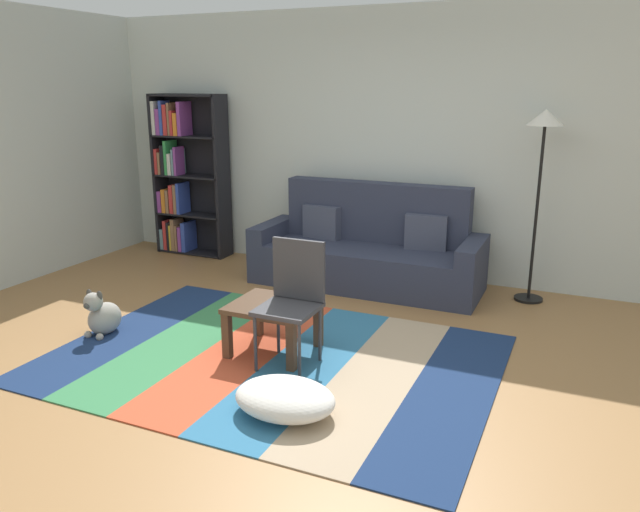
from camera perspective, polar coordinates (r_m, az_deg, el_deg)
The scene contains 12 objects.
ground_plane at distance 4.50m, azimuth -2.91°, elevation -10.18°, with size 14.00×14.00×0.00m, color #9E7042.
back_wall at distance 6.45m, azimuth 7.37°, elevation 10.13°, with size 6.80×0.10×2.70m, color silver.
left_wall at distance 6.85m, azimuth -26.56°, elevation 8.95°, with size 0.10×5.50×2.70m, color silver.
rug at distance 4.61m, azimuth -4.40°, elevation -9.44°, with size 3.18×2.29×0.01m.
couch at distance 6.18m, azimuth 4.48°, elevation 0.39°, with size 2.26×0.80×1.00m.
bookshelf at distance 7.43m, azimuth -12.52°, elevation 7.15°, with size 0.90×0.28×1.84m.
coffee_table at distance 4.60m, azimuth -4.33°, elevation -5.29°, with size 0.61×0.54×0.38m.
pouf at distance 3.86m, azimuth -3.25°, elevation -13.00°, with size 0.64×0.49×0.20m, color white.
dog at distance 5.27m, azimuth -19.45°, elevation -5.22°, with size 0.22×0.35×0.40m.
standing_lamp at distance 5.82m, azimuth 19.92°, elevation 9.80°, with size 0.32×0.32×1.74m.
tv_remote at distance 4.48m, azimuth -3.43°, elevation -4.70°, with size 0.04×0.15×0.02m, color black.
folding_chair at distance 4.36m, azimuth -2.50°, elevation -3.40°, with size 0.40×0.40×0.90m.
Camera 1 is at (1.85, -3.60, 1.96)m, focal length 34.65 mm.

